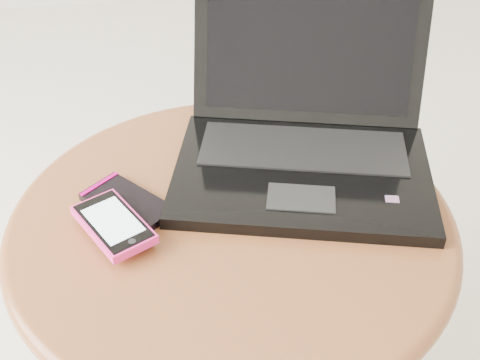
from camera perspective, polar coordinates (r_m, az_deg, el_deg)
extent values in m
cylinder|color=brown|center=(1.03, -0.65, -13.48)|extent=(0.10, 0.10, 0.43)
cylinder|color=brown|center=(0.86, -0.75, -3.87)|extent=(0.59, 0.59, 0.03)
torus|color=brown|center=(0.86, -0.75, -3.87)|extent=(0.62, 0.62, 0.03)
cube|color=black|center=(0.91, 5.69, 0.52)|extent=(0.43, 0.35, 0.02)
cube|color=black|center=(0.94, 5.80, 2.92)|extent=(0.33, 0.19, 0.00)
cube|color=black|center=(0.85, 5.63, -1.64)|extent=(0.10, 0.08, 0.00)
cube|color=red|center=(0.87, 13.76, -1.71)|extent=(0.02, 0.02, 0.00)
cube|color=black|center=(0.99, 6.33, 11.69)|extent=(0.37, 0.18, 0.22)
cube|color=black|center=(0.99, 6.33, 11.66)|extent=(0.32, 0.15, 0.18)
cube|color=black|center=(0.87, -10.29, -2.14)|extent=(0.13, 0.14, 0.01)
cube|color=#AB0164|center=(0.91, -12.77, -0.34)|extent=(0.05, 0.05, 0.00)
cube|color=#FA2989|center=(0.83, -11.51, -4.02)|extent=(0.11, 0.14, 0.01)
cube|color=black|center=(0.82, -11.57, -3.67)|extent=(0.10, 0.13, 0.00)
cube|color=silver|center=(0.82, -11.58, -3.62)|extent=(0.08, 0.10, 0.00)
cylinder|color=black|center=(0.79, -9.86, -5.55)|extent=(0.01, 0.01, 0.00)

